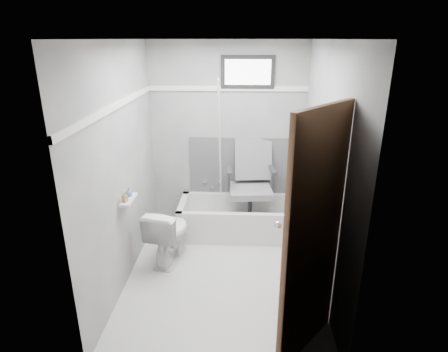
# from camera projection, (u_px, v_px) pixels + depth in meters

# --- Properties ---
(floor) EXTENTS (2.60, 2.60, 0.00)m
(floor) POSITION_uv_depth(u_px,v_px,m) (223.00, 273.00, 4.08)
(floor) COLOR silver
(floor) RESTS_ON ground
(ceiling) EXTENTS (2.60, 2.60, 0.00)m
(ceiling) POSITION_uv_depth(u_px,v_px,m) (222.00, 39.00, 3.25)
(ceiling) COLOR silver
(ceiling) RESTS_ON floor
(wall_back) EXTENTS (2.00, 0.02, 2.40)m
(wall_back) POSITION_uv_depth(u_px,v_px,m) (227.00, 137.00, 4.89)
(wall_back) COLOR slate
(wall_back) RESTS_ON floor
(wall_front) EXTENTS (2.00, 0.02, 2.40)m
(wall_front) POSITION_uv_depth(u_px,v_px,m) (213.00, 234.00, 2.45)
(wall_front) COLOR slate
(wall_front) RESTS_ON floor
(wall_left) EXTENTS (0.02, 2.60, 2.40)m
(wall_left) POSITION_uv_depth(u_px,v_px,m) (122.00, 168.00, 3.71)
(wall_left) COLOR slate
(wall_left) RESTS_ON floor
(wall_right) EXTENTS (0.02, 2.60, 2.40)m
(wall_right) POSITION_uv_depth(u_px,v_px,m) (325.00, 171.00, 3.63)
(wall_right) COLOR slate
(wall_right) RESTS_ON floor
(bathtub) EXTENTS (1.50, 0.70, 0.42)m
(bathtub) POSITION_uv_depth(u_px,v_px,m) (237.00, 218.00, 4.88)
(bathtub) COLOR silver
(bathtub) RESTS_ON floor
(office_chair) EXTENTS (0.68, 0.68, 1.08)m
(office_chair) POSITION_uv_depth(u_px,v_px,m) (250.00, 185.00, 4.75)
(office_chair) COLOR slate
(office_chair) RESTS_ON bathtub
(toilet) EXTENTS (0.51, 0.73, 0.65)m
(toilet) POSITION_uv_depth(u_px,v_px,m) (169.00, 234.00, 4.24)
(toilet) COLOR white
(toilet) RESTS_ON floor
(door) EXTENTS (0.78, 0.78, 2.00)m
(door) POSITION_uv_depth(u_px,v_px,m) (359.00, 262.00, 2.50)
(door) COLOR brown
(door) RESTS_ON floor
(window) EXTENTS (0.66, 0.04, 0.40)m
(window) POSITION_uv_depth(u_px,v_px,m) (248.00, 72.00, 4.58)
(window) COLOR black
(window) RESTS_ON wall_back
(backerboard) EXTENTS (1.50, 0.02, 0.78)m
(backerboard) POSITION_uv_depth(u_px,v_px,m) (246.00, 166.00, 5.01)
(backerboard) COLOR #4C4C4F
(backerboard) RESTS_ON wall_back
(trim_back) EXTENTS (2.00, 0.02, 0.06)m
(trim_back) POSITION_uv_depth(u_px,v_px,m) (227.00, 88.00, 4.66)
(trim_back) COLOR white
(trim_back) RESTS_ON wall_back
(trim_left) EXTENTS (0.02, 2.60, 0.06)m
(trim_left) POSITION_uv_depth(u_px,v_px,m) (117.00, 105.00, 3.50)
(trim_left) COLOR white
(trim_left) RESTS_ON wall_left
(pole) EXTENTS (0.02, 0.57, 1.88)m
(pole) POSITION_uv_depth(u_px,v_px,m) (220.00, 153.00, 4.72)
(pole) COLOR silver
(pole) RESTS_ON bathtub
(shelf) EXTENTS (0.10, 0.32, 0.02)m
(shelf) POSITION_uv_depth(u_px,v_px,m) (129.00, 200.00, 3.72)
(shelf) COLOR silver
(shelf) RESTS_ON wall_left
(soap_bottle_a) EXTENTS (0.06, 0.06, 0.10)m
(soap_bottle_a) POSITION_uv_depth(u_px,v_px,m) (125.00, 197.00, 3.62)
(soap_bottle_a) COLOR #9F7F4F
(soap_bottle_a) RESTS_ON shelf
(soap_bottle_b) EXTENTS (0.09, 0.09, 0.09)m
(soap_bottle_b) POSITION_uv_depth(u_px,v_px,m) (129.00, 192.00, 3.75)
(soap_bottle_b) COLOR slate
(soap_bottle_b) RESTS_ON shelf
(faucet) EXTENTS (0.26, 0.10, 0.16)m
(faucet) POSITION_uv_depth(u_px,v_px,m) (212.00, 183.00, 5.09)
(faucet) COLOR silver
(faucet) RESTS_ON wall_back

